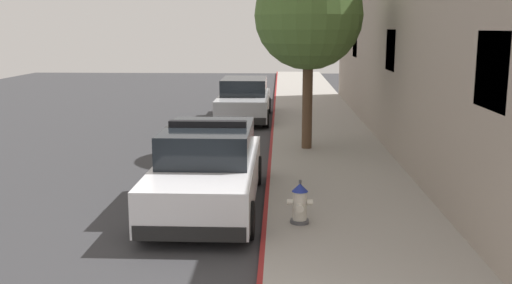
{
  "coord_description": "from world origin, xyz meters",
  "views": [
    {
      "loc": [
        0.21,
        -4.87,
        3.42
      ],
      "look_at": [
        -0.3,
        7.46,
        1.0
      ],
      "focal_mm": 40.93,
      "sensor_mm": 36.0,
      "label": 1
    }
  ],
  "objects_px": {
    "police_cruiser": "(208,169)",
    "fire_hydrant": "(300,203)",
    "street_tree": "(309,16)",
    "parked_car_silver_ahead": "(244,100)"
  },
  "relations": [
    {
      "from": "police_cruiser",
      "to": "parked_car_silver_ahead",
      "type": "relative_size",
      "value": 1.0
    },
    {
      "from": "parked_car_silver_ahead",
      "to": "fire_hydrant",
      "type": "xyz_separation_m",
      "value": [
        1.71,
        -12.29,
        -0.26
      ]
    },
    {
      "from": "police_cruiser",
      "to": "street_tree",
      "type": "bearing_deg",
      "value": 67.44
    },
    {
      "from": "police_cruiser",
      "to": "fire_hydrant",
      "type": "distance_m",
      "value": 2.18
    },
    {
      "from": "street_tree",
      "to": "parked_car_silver_ahead",
      "type": "bearing_deg",
      "value": 109.67
    },
    {
      "from": "parked_car_silver_ahead",
      "to": "fire_hydrant",
      "type": "distance_m",
      "value": 12.42
    },
    {
      "from": "street_tree",
      "to": "police_cruiser",
      "type": "bearing_deg",
      "value": -112.56
    },
    {
      "from": "police_cruiser",
      "to": "street_tree",
      "type": "height_order",
      "value": "street_tree"
    },
    {
      "from": "fire_hydrant",
      "to": "parked_car_silver_ahead",
      "type": "bearing_deg",
      "value": 97.91
    },
    {
      "from": "police_cruiser",
      "to": "fire_hydrant",
      "type": "xyz_separation_m",
      "value": [
        1.73,
        -1.3,
        -0.26
      ]
    }
  ]
}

